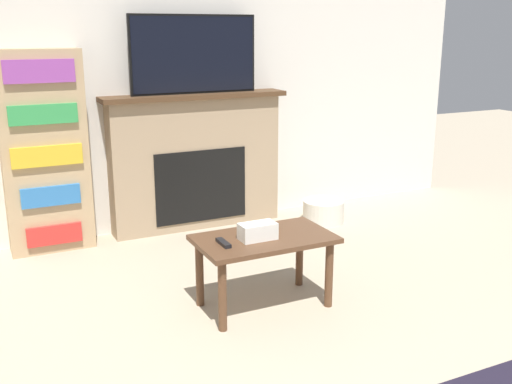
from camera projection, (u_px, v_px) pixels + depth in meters
name	position (u px, v px, depth m)	size (l,w,h in m)	color
wall_back	(143.00, 70.00, 4.87)	(6.27, 0.06, 2.70)	silver
fireplace	(196.00, 161.00, 5.11)	(1.57, 0.28, 1.16)	tan
tv	(194.00, 54.00, 4.86)	(1.08, 0.03, 0.63)	black
coffee_table	(264.00, 248.00, 3.65)	(0.83, 0.48, 0.46)	brown
tissue_box	(258.00, 231.00, 3.57)	(0.22, 0.12, 0.10)	white
remote_control	(223.00, 243.00, 3.49)	(0.04, 0.15, 0.02)	black
bookshelf	(45.00, 152.00, 4.53)	(0.62, 0.29, 1.54)	tan
storage_basket	(323.00, 211.00, 5.34)	(0.36, 0.36, 0.20)	silver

